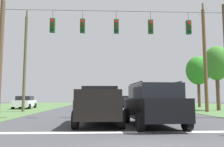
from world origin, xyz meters
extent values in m
cube|color=white|center=(0.00, 3.65, 0.00)|extent=(12.84, 0.45, 0.01)
cube|color=white|center=(0.00, 9.65, 0.00)|extent=(2.50, 0.15, 0.01)
cube|color=white|center=(0.00, 17.47, 0.00)|extent=(2.50, 0.15, 0.01)
cube|color=white|center=(0.00, 22.71, 0.00)|extent=(2.50, 0.15, 0.01)
cube|color=white|center=(0.00, 29.78, 0.00)|extent=(2.50, 0.15, 0.01)
cube|color=white|center=(0.00, 39.99, 0.00)|extent=(2.50, 0.15, 0.01)
cylinder|color=brown|center=(-7.82, 9.50, 3.91)|extent=(0.30, 0.30, 7.81)
cylinder|color=black|center=(-0.26, 9.50, 7.21)|extent=(15.11, 0.02, 0.02)
cylinder|color=black|center=(-4.50, 9.50, 6.91)|extent=(0.02, 0.02, 0.59)
cube|color=#19471E|center=(-4.50, 9.50, 6.14)|extent=(0.32, 0.24, 0.95)
cylinder|color=red|center=(-4.50, 9.36, 6.44)|extent=(0.20, 0.04, 0.20)
cylinder|color=#352203|center=(-4.50, 9.36, 6.14)|extent=(0.20, 0.04, 0.20)
cylinder|color=black|center=(-4.50, 9.36, 5.84)|extent=(0.20, 0.04, 0.20)
cylinder|color=black|center=(-2.50, 9.50, 6.91)|extent=(0.02, 0.02, 0.59)
cube|color=#19471E|center=(-2.50, 9.50, 6.14)|extent=(0.32, 0.24, 0.95)
cylinder|color=red|center=(-2.50, 9.36, 6.44)|extent=(0.20, 0.04, 0.20)
cylinder|color=#352203|center=(-2.50, 9.36, 6.14)|extent=(0.20, 0.04, 0.20)
cylinder|color=black|center=(-2.50, 9.36, 5.84)|extent=(0.20, 0.04, 0.20)
cylinder|color=black|center=(-0.24, 9.50, 6.91)|extent=(0.02, 0.02, 0.59)
cube|color=#19471E|center=(-0.24, 9.50, 6.14)|extent=(0.32, 0.24, 0.95)
cylinder|color=red|center=(-0.24, 9.36, 6.44)|extent=(0.20, 0.04, 0.20)
cylinder|color=#352203|center=(-0.24, 9.36, 6.14)|extent=(0.20, 0.04, 0.20)
cylinder|color=black|center=(-0.24, 9.36, 5.84)|extent=(0.20, 0.04, 0.20)
cylinder|color=black|center=(2.11, 9.50, 6.91)|extent=(0.02, 0.02, 0.59)
cube|color=#19471E|center=(2.11, 9.50, 6.14)|extent=(0.32, 0.24, 0.95)
cylinder|color=red|center=(2.11, 9.36, 6.44)|extent=(0.20, 0.04, 0.20)
cylinder|color=#352203|center=(2.11, 9.36, 6.14)|extent=(0.20, 0.04, 0.20)
cylinder|color=black|center=(2.11, 9.36, 5.84)|extent=(0.20, 0.04, 0.20)
cylinder|color=black|center=(4.73, 9.50, 6.91)|extent=(0.02, 0.02, 0.59)
cube|color=#19471E|center=(4.73, 9.50, 6.14)|extent=(0.32, 0.24, 0.95)
cylinder|color=red|center=(4.73, 9.36, 6.44)|extent=(0.20, 0.04, 0.20)
cylinder|color=#352203|center=(4.73, 9.36, 6.14)|extent=(0.20, 0.04, 0.20)
cylinder|color=black|center=(4.73, 9.36, 5.84)|extent=(0.20, 0.04, 0.20)
cube|color=black|center=(-1.29, 6.46, 0.82)|extent=(2.09, 5.43, 0.85)
cube|color=black|center=(-1.28, 7.11, 1.60)|extent=(1.88, 1.93, 0.70)
cube|color=black|center=(-2.25, 5.13, 1.48)|extent=(0.14, 2.38, 0.45)
cube|color=black|center=(-0.37, 5.10, 1.48)|extent=(0.14, 2.38, 0.45)
cube|color=black|center=(-1.34, 3.81, 1.48)|extent=(1.96, 0.13, 0.45)
cylinder|color=black|center=(-2.26, 8.32, 0.40)|extent=(0.29, 0.80, 0.80)
cylinder|color=black|center=(-0.26, 8.28, 0.40)|extent=(0.29, 0.80, 0.80)
cylinder|color=black|center=(-2.32, 4.64, 0.40)|extent=(0.29, 0.80, 0.80)
cylinder|color=black|center=(-0.32, 4.61, 0.40)|extent=(0.29, 0.80, 0.80)
cube|color=black|center=(1.23, 5.43, 0.85)|extent=(2.23, 4.91, 0.95)
cube|color=black|center=(1.24, 5.28, 1.66)|extent=(1.99, 3.30, 0.65)
cylinder|color=black|center=(0.39, 5.23, 2.03)|extent=(0.21, 2.72, 0.05)
cylinder|color=black|center=(2.08, 5.33, 2.03)|extent=(0.21, 2.72, 0.05)
cylinder|color=black|center=(0.16, 7.00, 0.38)|extent=(0.30, 0.77, 0.76)
cylinder|color=black|center=(2.10, 7.11, 0.38)|extent=(0.30, 0.77, 0.76)
cylinder|color=black|center=(0.35, 3.74, 0.38)|extent=(0.30, 0.77, 0.76)
cylinder|color=black|center=(2.30, 3.86, 0.38)|extent=(0.30, 0.77, 0.76)
cube|color=silver|center=(-10.46, 22.55, 0.67)|extent=(2.06, 4.40, 0.70)
cube|color=black|center=(-10.46, 22.55, 1.27)|extent=(1.74, 2.19, 0.50)
cylinder|color=black|center=(-9.47, 21.18, 0.32)|extent=(0.26, 0.65, 0.64)
cylinder|color=black|center=(-11.27, 21.08, 0.32)|extent=(0.26, 0.65, 0.64)
cylinder|color=black|center=(-9.64, 24.02, 0.32)|extent=(0.26, 0.65, 0.64)
cylinder|color=black|center=(-11.44, 23.91, 0.32)|extent=(0.26, 0.65, 0.64)
cube|color=black|center=(0.99, 17.84, 0.67)|extent=(4.42, 2.10, 0.70)
cube|color=black|center=(0.99, 17.84, 1.27)|extent=(2.21, 1.77, 0.50)
cylinder|color=black|center=(-0.36, 16.84, 0.32)|extent=(0.65, 0.27, 0.64)
cylinder|color=black|center=(-0.49, 18.64, 0.32)|extent=(0.65, 0.27, 0.64)
cylinder|color=black|center=(2.47, 17.05, 0.32)|extent=(0.65, 0.27, 0.64)
cylinder|color=black|center=(2.34, 18.84, 0.32)|extent=(0.65, 0.27, 0.64)
cylinder|color=brown|center=(8.57, 15.50, 4.92)|extent=(0.33, 0.33, 9.85)
cube|color=brown|center=(8.57, 15.50, 9.45)|extent=(0.12, 0.12, 2.10)
cylinder|color=#B2B7BC|center=(8.57, 16.34, 9.57)|extent=(0.08, 0.08, 0.12)
cylinder|color=#B2B7BC|center=(8.57, 14.65, 9.57)|extent=(0.08, 0.08, 0.12)
cylinder|color=brown|center=(-8.60, 16.52, 4.62)|extent=(0.27, 0.27, 9.25)
cube|color=brown|center=(-8.60, 16.52, 8.85)|extent=(0.12, 0.12, 2.03)
cylinder|color=#B2B7BC|center=(-8.60, 17.34, 8.97)|extent=(0.08, 0.08, 0.12)
cylinder|color=#B2B7BC|center=(-8.60, 15.71, 8.97)|extent=(0.08, 0.08, 0.12)
cube|color=brown|center=(-8.60, 16.52, 7.95)|extent=(0.12, 0.12, 1.93)
cylinder|color=#B2B7BC|center=(-8.60, 17.30, 8.07)|extent=(0.08, 0.08, 0.12)
cylinder|color=#B2B7BC|center=(-8.60, 15.75, 8.07)|extent=(0.08, 0.08, 0.12)
cylinder|color=brown|center=(10.85, 17.76, 1.98)|extent=(0.38, 0.38, 3.96)
ellipsoid|color=#3B7E2C|center=(10.85, 17.76, 4.96)|extent=(2.59, 2.59, 3.64)
cylinder|color=brown|center=(12.24, 25.65, 2.01)|extent=(0.40, 0.40, 4.03)
ellipsoid|color=#2D8024|center=(12.24, 25.65, 5.12)|extent=(3.33, 3.33, 3.97)
camera|label=1|loc=(-1.17, -5.45, 1.37)|focal=36.57mm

